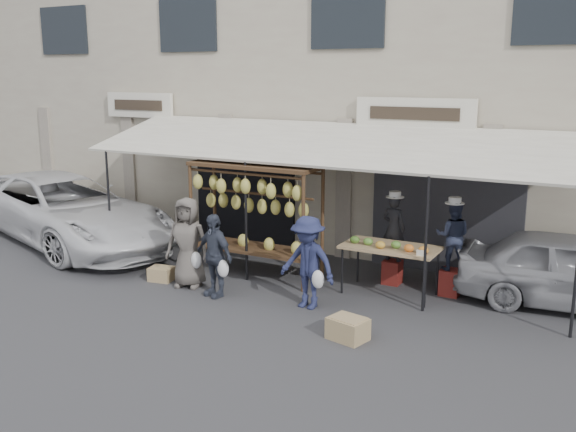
{
  "coord_description": "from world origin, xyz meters",
  "views": [
    {
      "loc": [
        5.41,
        -8.89,
        3.92
      ],
      "look_at": [
        -0.23,
        1.4,
        1.3
      ],
      "focal_mm": 40.0,
      "sensor_mm": 36.0,
      "label": 1
    }
  ],
  "objects_px": {
    "produce_table": "(390,248)",
    "crate_near_a": "(350,326)",
    "sedan": "(575,271)",
    "crate_far": "(162,274)",
    "vendor_right": "(453,236)",
    "customer_mid": "(214,255)",
    "customer_left": "(188,242)",
    "van": "(61,192)",
    "crate_near_b": "(348,329)",
    "banana_rack": "(254,198)",
    "vendor_left": "(394,228)",
    "customer_right": "(308,263)"
  },
  "relations": [
    {
      "from": "vendor_right",
      "to": "produce_table",
      "type": "bearing_deg",
      "value": 15.45
    },
    {
      "from": "banana_rack",
      "to": "vendor_right",
      "type": "height_order",
      "value": "banana_rack"
    },
    {
      "from": "vendor_left",
      "to": "vendor_right",
      "type": "bearing_deg",
      "value": -179.49
    },
    {
      "from": "customer_left",
      "to": "sedan",
      "type": "relative_size",
      "value": 0.44
    },
    {
      "from": "produce_table",
      "to": "crate_far",
      "type": "distance_m",
      "value": 4.4
    },
    {
      "from": "banana_rack",
      "to": "customer_left",
      "type": "bearing_deg",
      "value": -124.87
    },
    {
      "from": "produce_table",
      "to": "vendor_left",
      "type": "xyz_separation_m",
      "value": [
        -0.16,
        0.63,
        0.21
      ]
    },
    {
      "from": "van",
      "to": "crate_near_b",
      "type": "bearing_deg",
      "value": -86.49
    },
    {
      "from": "customer_left",
      "to": "crate_near_b",
      "type": "bearing_deg",
      "value": -26.48
    },
    {
      "from": "produce_table",
      "to": "van",
      "type": "relative_size",
      "value": 0.31
    },
    {
      "from": "customer_mid",
      "to": "customer_left",
      "type": "bearing_deg",
      "value": -179.75
    },
    {
      "from": "crate_near_a",
      "to": "customer_right",
      "type": "bearing_deg",
      "value": 146.36
    },
    {
      "from": "crate_near_b",
      "to": "van",
      "type": "distance_m",
      "value": 8.85
    },
    {
      "from": "produce_table",
      "to": "van",
      "type": "height_order",
      "value": "van"
    },
    {
      "from": "customer_mid",
      "to": "vendor_right",
      "type": "bearing_deg",
      "value": 44.35
    },
    {
      "from": "produce_table",
      "to": "crate_near_a",
      "type": "relative_size",
      "value": 3.67
    },
    {
      "from": "vendor_left",
      "to": "customer_right",
      "type": "distance_m",
      "value": 2.1
    },
    {
      "from": "banana_rack",
      "to": "crate_near_b",
      "type": "bearing_deg",
      "value": -34.49
    },
    {
      "from": "crate_near_a",
      "to": "van",
      "type": "distance_m",
      "value": 8.77
    },
    {
      "from": "customer_mid",
      "to": "crate_near_b",
      "type": "relative_size",
      "value": 2.71
    },
    {
      "from": "banana_rack",
      "to": "customer_mid",
      "type": "bearing_deg",
      "value": -91.69
    },
    {
      "from": "customer_right",
      "to": "van",
      "type": "xyz_separation_m",
      "value": [
        -7.34,
        1.38,
        0.33
      ]
    },
    {
      "from": "vendor_right",
      "to": "customer_left",
      "type": "xyz_separation_m",
      "value": [
        -4.44,
        -1.86,
        -0.26
      ]
    },
    {
      "from": "crate_near_b",
      "to": "customer_mid",
      "type": "bearing_deg",
      "value": 167.3
    },
    {
      "from": "vendor_right",
      "to": "crate_far",
      "type": "xyz_separation_m",
      "value": [
        -5.1,
        -1.85,
        -0.97
      ]
    },
    {
      "from": "sedan",
      "to": "customer_mid",
      "type": "bearing_deg",
      "value": 107.4
    },
    {
      "from": "vendor_right",
      "to": "customer_mid",
      "type": "xyz_separation_m",
      "value": [
        -3.71,
        -2.06,
        -0.35
      ]
    },
    {
      "from": "banana_rack",
      "to": "crate_far",
      "type": "distance_m",
      "value": 2.31
    },
    {
      "from": "customer_mid",
      "to": "crate_far",
      "type": "xyz_separation_m",
      "value": [
        -1.4,
        0.2,
        -0.62
      ]
    },
    {
      "from": "crate_far",
      "to": "sedan",
      "type": "bearing_deg",
      "value": 17.44
    },
    {
      "from": "produce_table",
      "to": "customer_left",
      "type": "bearing_deg",
      "value": -158.75
    },
    {
      "from": "customer_right",
      "to": "van",
      "type": "distance_m",
      "value": 7.48
    },
    {
      "from": "customer_mid",
      "to": "crate_near_a",
      "type": "relative_size",
      "value": 3.25
    },
    {
      "from": "vendor_left",
      "to": "crate_near_a",
      "type": "relative_size",
      "value": 2.7
    },
    {
      "from": "crate_near_a",
      "to": "crate_near_b",
      "type": "xyz_separation_m",
      "value": [
        0.04,
        -0.18,
        0.03
      ]
    },
    {
      "from": "banana_rack",
      "to": "crate_near_a",
      "type": "height_order",
      "value": "banana_rack"
    },
    {
      "from": "crate_far",
      "to": "vendor_right",
      "type": "bearing_deg",
      "value": 19.98
    },
    {
      "from": "produce_table",
      "to": "customer_mid",
      "type": "height_order",
      "value": "customer_mid"
    },
    {
      "from": "vendor_left",
      "to": "customer_right",
      "type": "relative_size",
      "value": 0.78
    },
    {
      "from": "banana_rack",
      "to": "sedan",
      "type": "xyz_separation_m",
      "value": [
        5.66,
        1.13,
        -0.91
      ]
    },
    {
      "from": "customer_mid",
      "to": "van",
      "type": "relative_size",
      "value": 0.28
    },
    {
      "from": "vendor_right",
      "to": "sedan",
      "type": "relative_size",
      "value": 0.32
    },
    {
      "from": "sedan",
      "to": "crate_far",
      "type": "bearing_deg",
      "value": 101.76
    },
    {
      "from": "vendor_right",
      "to": "van",
      "type": "height_order",
      "value": "van"
    },
    {
      "from": "crate_near_b",
      "to": "vendor_right",
      "type": "bearing_deg",
      "value": 73.04
    },
    {
      "from": "vendor_right",
      "to": "sedan",
      "type": "height_order",
      "value": "vendor_right"
    },
    {
      "from": "customer_left",
      "to": "customer_mid",
      "type": "bearing_deg",
      "value": -28.38
    },
    {
      "from": "produce_table",
      "to": "crate_near_b",
      "type": "height_order",
      "value": "produce_table"
    },
    {
      "from": "crate_near_a",
      "to": "crate_near_b",
      "type": "height_order",
      "value": "crate_near_b"
    },
    {
      "from": "crate_near_b",
      "to": "sedan",
      "type": "relative_size",
      "value": 0.14
    }
  ]
}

